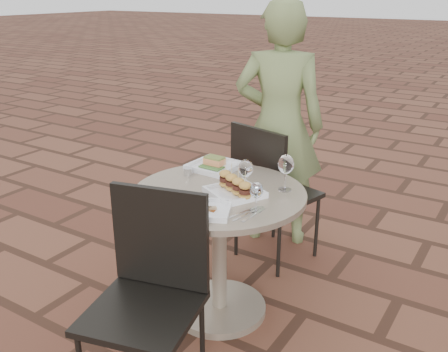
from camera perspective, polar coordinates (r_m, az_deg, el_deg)
The scene contains 13 objects.
ground at distance 2.80m, azimuth -2.73°, elevation -16.96°, with size 60.00×60.00×0.00m, color brown.
cafe_table at distance 2.67m, azimuth -0.55°, elevation -6.64°, with size 0.90×0.90×0.73m.
chair_far at distance 3.17m, azimuth 5.09°, elevation -0.88°, with size 0.54×0.54×0.93m.
chair_near at distance 2.18m, azimuth -8.33°, elevation -11.70°, with size 0.53×0.53×0.93m.
diner at distance 3.42m, azimuth 6.31°, elevation 5.72°, with size 0.61×0.40×1.67m, color #616F3D.
plate_salmon at distance 2.88m, azimuth -1.11°, elevation 1.25°, with size 0.27×0.27×0.07m.
plate_sliders at distance 2.51m, azimuth 1.24°, elevation -1.35°, with size 0.33×0.33×0.16m.
plate_tuna at distance 2.33m, azimuth -2.06°, elevation -3.84°, with size 0.30×0.30×0.03m.
wine_glass_right at distance 2.31m, azimuth 3.73°, elevation -1.70°, with size 0.06×0.06×0.15m.
wine_glass_mid at distance 2.52m, azimuth 2.50°, elevation 0.80°, with size 0.07×0.07×0.18m.
wine_glass_far at distance 2.55m, azimuth 7.10°, elevation 1.23°, with size 0.08×0.08×0.19m.
steel_ramekin at distance 2.80m, azimuth -4.10°, elevation 0.55°, with size 0.05×0.05×0.04m, color silver.
cutlery_set at distance 2.31m, azimuth 2.80°, elevation -4.31°, with size 0.10×0.22×0.00m, color silver, non-canonical shape.
Camera 1 is at (1.29, -1.81, 1.71)m, focal length 40.00 mm.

